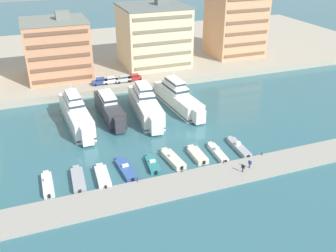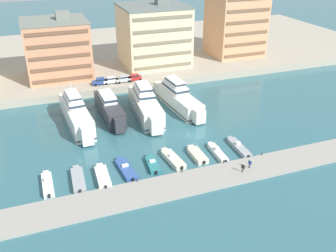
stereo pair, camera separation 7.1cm
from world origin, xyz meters
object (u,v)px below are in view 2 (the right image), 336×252
car_white_left (111,80)px  car_red_center_left (134,77)px  yacht_charcoal_left (110,108)px  pedestrian_mid_deck (243,167)px  yacht_ivory_center_left (178,97)px  motorboat_teal_center (153,164)px  motorboat_blue_center_left (126,169)px  motorboat_grey_far_right (239,147)px  car_blue_far_left (100,81)px  yacht_ivory_mid_left (146,105)px  motorboat_white_right (217,152)px  pedestrian_near_edge (250,163)px  motorboat_cream_center_right (173,159)px  motorboat_cream_mid_right (197,155)px  yacht_white_far_left (76,114)px  motorboat_grey_left (78,179)px  car_silver_mid_left (123,79)px  motorboat_white_far_left (48,184)px  motorboat_white_mid_left (103,177)px

car_white_left → car_red_center_left: size_ratio=0.99×
yacht_charcoal_left → pedestrian_mid_deck: (16.42, -30.72, -0.61)m
yacht_ivory_center_left → pedestrian_mid_deck: yacht_ivory_center_left is taller
yacht_charcoal_left → motorboat_teal_center: (2.71, -22.69, -1.76)m
yacht_charcoal_left → yacht_ivory_center_left: (16.66, 0.18, 0.24)m
yacht_ivory_center_left → motorboat_blue_center_left: yacht_ivory_center_left is taller
motorboat_grey_far_right → car_blue_far_left: car_blue_far_left is taller
yacht_charcoal_left → yacht_ivory_center_left: bearing=0.6°
yacht_ivory_mid_left → car_red_center_left: (2.59, 18.34, 0.18)m
motorboat_white_right → motorboat_grey_far_right: size_ratio=0.91×
motorboat_grey_far_right → pedestrian_near_edge: (-2.01, -7.16, 1.12)m
pedestrian_near_edge → motorboat_cream_center_right: bearing=147.1°
motorboat_grey_far_right → motorboat_cream_center_right: bearing=178.7°
motorboat_cream_mid_right → pedestrian_mid_deck: bearing=-58.2°
yacht_white_far_left → motorboat_grey_left: size_ratio=2.71×
motorboat_blue_center_left → motorboat_teal_center: 4.93m
car_silver_mid_left → car_red_center_left: (3.11, 0.09, 0.00)m
yacht_ivory_mid_left → motorboat_grey_left: bearing=-131.3°
motorboat_white_far_left → pedestrian_mid_deck: size_ratio=4.35×
yacht_ivory_mid_left → motorboat_grey_left: size_ratio=2.72×
motorboat_grey_left → motorboat_white_mid_left: bearing=-8.9°
pedestrian_near_edge → pedestrian_mid_deck: pedestrian_near_edge is taller
yacht_ivory_mid_left → yacht_ivory_center_left: size_ratio=0.96×
car_red_center_left → motorboat_grey_far_right: bearing=-76.1°
yacht_charcoal_left → pedestrian_mid_deck: yacht_charcoal_left is taller
yacht_ivory_mid_left → pedestrian_mid_deck: yacht_ivory_mid_left is taller
yacht_charcoal_left → car_blue_far_left: yacht_charcoal_left is taller
car_red_center_left → motorboat_white_right: bearing=-82.9°
motorboat_cream_center_right → car_silver_mid_left: 38.95m
yacht_white_far_left → yacht_ivory_center_left: size_ratio=0.96×
motorboat_teal_center → motorboat_cream_center_right: size_ratio=0.85×
motorboat_grey_left → motorboat_cream_mid_right: (22.02, 0.25, -0.04)m
motorboat_cream_center_right → motorboat_cream_mid_right: size_ratio=1.15×
motorboat_blue_center_left → yacht_white_far_left: bearing=104.4°
pedestrian_mid_deck → car_blue_far_left: bearing=107.8°
yacht_white_far_left → car_red_center_left: 25.49m
motorboat_blue_center_left → car_white_left: (6.22, 39.09, 2.43)m
car_red_center_left → pedestrian_mid_deck: (5.90, -47.15, -1.28)m
yacht_charcoal_left → car_silver_mid_left: size_ratio=4.42×
yacht_ivory_center_left → car_white_left: size_ratio=5.35×
motorboat_cream_center_right → yacht_white_far_left: bearing=124.1°
motorboat_white_right → pedestrian_mid_deck: size_ratio=4.42×
motorboat_white_mid_left → motorboat_grey_far_right: motorboat_grey_far_right is taller
motorboat_grey_left → pedestrian_near_edge: size_ratio=4.56×
yacht_charcoal_left → motorboat_grey_far_right: 30.56m
motorboat_white_right → pedestrian_near_edge: size_ratio=4.38×
yacht_white_far_left → motorboat_teal_center: (10.33, -21.21, -2.30)m
yacht_ivory_center_left → car_blue_far_left: yacht_ivory_center_left is taller
pedestrian_mid_deck → motorboat_cream_mid_right: bearing=121.8°
motorboat_blue_center_left → car_silver_mid_left: car_silver_mid_left is taller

